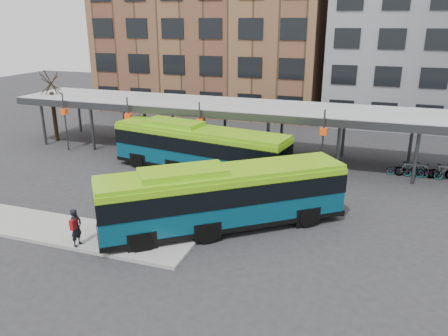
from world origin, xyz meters
TOP-DOWN VIEW (x-y plane):
  - ground at (0.00, 0.00)m, footprint 120.00×120.00m
  - boarding_island at (-5.50, -3.00)m, footprint 14.00×3.00m
  - canopy at (-0.06, 12.87)m, footprint 40.00×6.53m
  - tree at (-18.00, 12.00)m, footprint 1.64×1.64m
  - building_brick at (-10.00, 32.00)m, footprint 26.00×14.00m
  - bus_front at (2.15, 0.10)m, footprint 11.80×9.98m
  - bus_rear at (-2.40, 7.95)m, footprint 13.29×4.95m
  - pedestrian at (-3.71, -4.21)m, footprint 0.46×0.70m
  - bike_rack at (13.15, 12.06)m, footprint 6.01×1.18m

SIDE VIEW (x-z plane):
  - ground at x=0.00m, z-range 0.00..0.00m
  - boarding_island at x=-5.50m, z-range 0.00..0.18m
  - bike_rack at x=13.15m, z-range -0.05..1.02m
  - pedestrian at x=-3.71m, z-range 0.19..2.06m
  - bus_front at x=2.15m, z-range 0.07..3.61m
  - bus_rear at x=-2.40m, z-range 0.07..3.66m
  - tree at x=-18.00m, z-range -0.36..5.23m
  - canopy at x=-0.06m, z-range 1.51..6.31m
  - building_brick at x=-10.00m, z-range 0.00..22.00m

